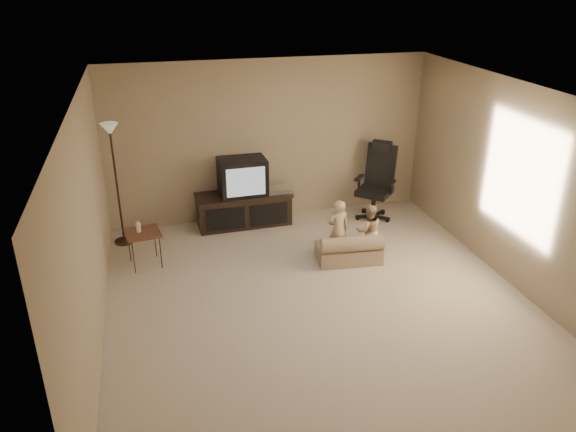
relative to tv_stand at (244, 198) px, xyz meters
name	(u,v)px	position (x,y,z in m)	size (l,w,h in m)	color
floor	(320,304)	(0.46, -2.49, -0.44)	(5.50, 5.50, 0.00)	#C1B29A
room_shell	(323,186)	(0.46, -2.49, 1.07)	(5.50, 5.50, 5.50)	silver
tv_stand	(244,198)	(0.00, 0.00, 0.00)	(1.51, 0.59, 1.07)	black
office_chair	(376,192)	(2.08, -0.27, 0.00)	(0.80, 0.80, 1.24)	black
side_table	(142,233)	(-1.54, -0.97, 0.03)	(0.51, 0.51, 0.66)	brown
floor_lamp	(113,158)	(-1.84, -0.20, 0.86)	(0.28, 0.28, 1.79)	#301D15
child_sofa	(350,250)	(1.17, -1.58, -0.27)	(0.90, 0.57, 0.42)	tan
toddler_left	(338,230)	(1.04, -1.43, -0.01)	(0.31, 0.23, 0.86)	tan
toddler_right	(369,231)	(1.48, -1.46, -0.06)	(0.37, 0.20, 0.76)	tan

